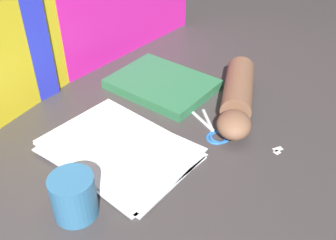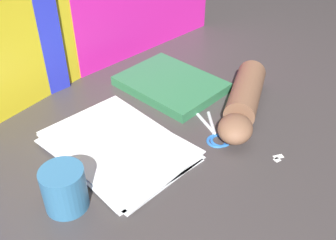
{
  "view_description": "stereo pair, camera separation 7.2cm",
  "coord_description": "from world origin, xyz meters",
  "px_view_note": "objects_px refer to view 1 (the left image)",
  "views": [
    {
      "loc": [
        -0.53,
        -0.44,
        0.58
      ],
      "look_at": [
        0.02,
        -0.01,
        0.06
      ],
      "focal_mm": 42.0,
      "sensor_mm": 36.0,
      "label": 1
    },
    {
      "loc": [
        -0.49,
        -0.5,
        0.58
      ],
      "look_at": [
        0.02,
        -0.01,
        0.06
      ],
      "focal_mm": 42.0,
      "sensor_mm": 36.0,
      "label": 2
    }
  ],
  "objects_px": {
    "scissors": "(214,131)",
    "mug": "(74,196)",
    "paper_stack": "(119,150)",
    "hand_forearm": "(237,97)",
    "book_closed": "(162,84)"
  },
  "relations": [
    {
      "from": "book_closed",
      "to": "mug",
      "type": "relative_size",
      "value": 3.06
    },
    {
      "from": "scissors",
      "to": "paper_stack",
      "type": "bearing_deg",
      "value": 146.17
    },
    {
      "from": "paper_stack",
      "to": "hand_forearm",
      "type": "xyz_separation_m",
      "value": [
        0.31,
        -0.12,
        0.03
      ]
    },
    {
      "from": "book_closed",
      "to": "mug",
      "type": "bearing_deg",
      "value": -161.24
    },
    {
      "from": "paper_stack",
      "to": "scissors",
      "type": "relative_size",
      "value": 2.4
    },
    {
      "from": "scissors",
      "to": "mug",
      "type": "relative_size",
      "value": 1.57
    },
    {
      "from": "mug",
      "to": "hand_forearm",
      "type": "bearing_deg",
      "value": -7.49
    },
    {
      "from": "paper_stack",
      "to": "scissors",
      "type": "distance_m",
      "value": 0.23
    },
    {
      "from": "scissors",
      "to": "mug",
      "type": "distance_m",
      "value": 0.37
    },
    {
      "from": "book_closed",
      "to": "hand_forearm",
      "type": "xyz_separation_m",
      "value": [
        0.04,
        -0.21,
        0.02
      ]
    },
    {
      "from": "paper_stack",
      "to": "hand_forearm",
      "type": "distance_m",
      "value": 0.33
    },
    {
      "from": "scissors",
      "to": "mug",
      "type": "bearing_deg",
      "value": 168.96
    },
    {
      "from": "paper_stack",
      "to": "scissors",
      "type": "bearing_deg",
      "value": -33.83
    },
    {
      "from": "hand_forearm",
      "to": "book_closed",
      "type": "bearing_deg",
      "value": 99.98
    },
    {
      "from": "scissors",
      "to": "book_closed",
      "type": "bearing_deg",
      "value": 70.43
    }
  ]
}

